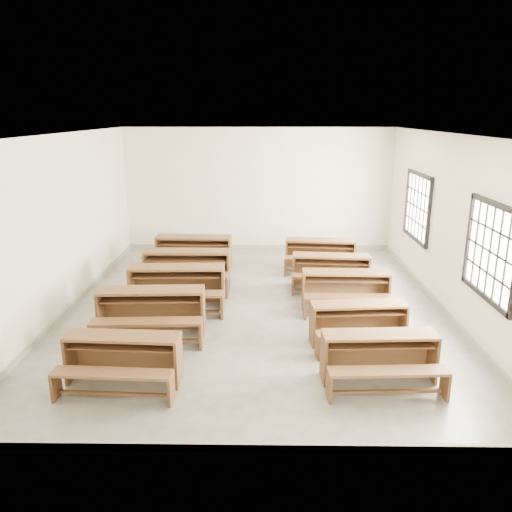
{
  "coord_description": "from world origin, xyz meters",
  "views": [
    {
      "loc": [
        0.13,
        -8.85,
        3.54
      ],
      "look_at": [
        0.0,
        0.0,
        1.0
      ],
      "focal_mm": 35.0,
      "sensor_mm": 36.0,
      "label": 1
    }
  ],
  "objects_px": {
    "desk_set_1": "(151,309)",
    "desk_set_4": "(194,250)",
    "desk_set_3": "(187,267)",
    "desk_set_7": "(346,288)",
    "desk_set_5": "(380,355)",
    "desk_set_9": "(320,253)",
    "desk_set_8": "(331,269)",
    "desk_set_2": "(177,284)",
    "desk_set_6": "(359,321)",
    "desk_set_0": "(122,356)"
  },
  "relations": [
    {
      "from": "desk_set_8",
      "to": "desk_set_3",
      "type": "bearing_deg",
      "value": -174.85
    },
    {
      "from": "desk_set_1",
      "to": "desk_set_8",
      "type": "height_order",
      "value": "desk_set_1"
    },
    {
      "from": "desk_set_2",
      "to": "desk_set_6",
      "type": "xyz_separation_m",
      "value": [
        3.13,
        -1.52,
        -0.07
      ]
    },
    {
      "from": "desk_set_0",
      "to": "desk_set_1",
      "type": "xyz_separation_m",
      "value": [
        0.05,
        1.56,
        0.05
      ]
    },
    {
      "from": "desk_set_4",
      "to": "desk_set_9",
      "type": "relative_size",
      "value": 1.06
    },
    {
      "from": "desk_set_6",
      "to": "desk_set_7",
      "type": "bearing_deg",
      "value": 84.04
    },
    {
      "from": "desk_set_2",
      "to": "desk_set_8",
      "type": "relative_size",
      "value": 1.09
    },
    {
      "from": "desk_set_4",
      "to": "desk_set_9",
      "type": "bearing_deg",
      "value": 1.76
    },
    {
      "from": "desk_set_0",
      "to": "desk_set_9",
      "type": "bearing_deg",
      "value": 61.04
    },
    {
      "from": "desk_set_7",
      "to": "desk_set_9",
      "type": "bearing_deg",
      "value": 96.07
    },
    {
      "from": "desk_set_5",
      "to": "desk_set_8",
      "type": "distance_m",
      "value": 3.79
    },
    {
      "from": "desk_set_0",
      "to": "desk_set_3",
      "type": "bearing_deg",
      "value": 88.6
    },
    {
      "from": "desk_set_1",
      "to": "desk_set_7",
      "type": "relative_size",
      "value": 1.09
    },
    {
      "from": "desk_set_6",
      "to": "desk_set_7",
      "type": "xyz_separation_m",
      "value": [
        0.03,
        1.49,
        0.03
      ]
    },
    {
      "from": "desk_set_4",
      "to": "desk_set_6",
      "type": "distance_m",
      "value": 5.03
    },
    {
      "from": "desk_set_0",
      "to": "desk_set_1",
      "type": "distance_m",
      "value": 1.56
    },
    {
      "from": "desk_set_7",
      "to": "desk_set_8",
      "type": "distance_m",
      "value": 1.15
    },
    {
      "from": "desk_set_9",
      "to": "desk_set_5",
      "type": "bearing_deg",
      "value": -81.75
    },
    {
      "from": "desk_set_8",
      "to": "desk_set_4",
      "type": "bearing_deg",
      "value": 161.56
    },
    {
      "from": "desk_set_5",
      "to": "desk_set_6",
      "type": "relative_size",
      "value": 1.01
    },
    {
      "from": "desk_set_3",
      "to": "desk_set_8",
      "type": "relative_size",
      "value": 1.08
    },
    {
      "from": "desk_set_1",
      "to": "desk_set_8",
      "type": "distance_m",
      "value": 3.99
    },
    {
      "from": "desk_set_2",
      "to": "desk_set_7",
      "type": "distance_m",
      "value": 3.15
    },
    {
      "from": "desk_set_8",
      "to": "desk_set_9",
      "type": "height_order",
      "value": "desk_set_9"
    },
    {
      "from": "desk_set_0",
      "to": "desk_set_4",
      "type": "distance_m",
      "value": 5.18
    },
    {
      "from": "desk_set_5",
      "to": "desk_set_4",
      "type": "bearing_deg",
      "value": 119.56
    },
    {
      "from": "desk_set_3",
      "to": "desk_set_5",
      "type": "xyz_separation_m",
      "value": [
        3.17,
        -3.76,
        -0.06
      ]
    },
    {
      "from": "desk_set_7",
      "to": "desk_set_3",
      "type": "bearing_deg",
      "value": 161.37
    },
    {
      "from": "desk_set_5",
      "to": "desk_set_8",
      "type": "relative_size",
      "value": 0.96
    },
    {
      "from": "desk_set_3",
      "to": "desk_set_7",
      "type": "bearing_deg",
      "value": -19.83
    },
    {
      "from": "desk_set_3",
      "to": "desk_set_1",
      "type": "bearing_deg",
      "value": -96.3
    },
    {
      "from": "desk_set_8",
      "to": "desk_set_9",
      "type": "bearing_deg",
      "value": 98.31
    },
    {
      "from": "desk_set_9",
      "to": "desk_set_1",
      "type": "bearing_deg",
      "value": -125.95
    },
    {
      "from": "desk_set_3",
      "to": "desk_set_5",
      "type": "distance_m",
      "value": 4.91
    },
    {
      "from": "desk_set_3",
      "to": "desk_set_7",
      "type": "distance_m",
      "value": 3.32
    },
    {
      "from": "desk_set_0",
      "to": "desk_set_7",
      "type": "height_order",
      "value": "desk_set_7"
    },
    {
      "from": "desk_set_5",
      "to": "desk_set_8",
      "type": "height_order",
      "value": "desk_set_8"
    },
    {
      "from": "desk_set_1",
      "to": "desk_set_4",
      "type": "xyz_separation_m",
      "value": [
        0.21,
        3.62,
        0.0
      ]
    },
    {
      "from": "desk_set_5",
      "to": "desk_set_7",
      "type": "distance_m",
      "value": 2.64
    },
    {
      "from": "desk_set_4",
      "to": "desk_set_8",
      "type": "distance_m",
      "value": 3.3
    },
    {
      "from": "desk_set_3",
      "to": "desk_set_7",
      "type": "xyz_separation_m",
      "value": [
        3.13,
        -1.12,
        -0.05
      ]
    },
    {
      "from": "desk_set_1",
      "to": "desk_set_2",
      "type": "relative_size",
      "value": 0.98
    },
    {
      "from": "desk_set_0",
      "to": "desk_set_9",
      "type": "relative_size",
      "value": 0.94
    },
    {
      "from": "desk_set_5",
      "to": "desk_set_9",
      "type": "height_order",
      "value": "desk_set_9"
    },
    {
      "from": "desk_set_0",
      "to": "desk_set_6",
      "type": "height_order",
      "value": "desk_set_0"
    },
    {
      "from": "desk_set_4",
      "to": "desk_set_5",
      "type": "xyz_separation_m",
      "value": [
        3.21,
        -5.08,
        -0.05
      ]
    },
    {
      "from": "desk_set_2",
      "to": "desk_set_8",
      "type": "height_order",
      "value": "desk_set_2"
    },
    {
      "from": "desk_set_2",
      "to": "desk_set_5",
      "type": "xyz_separation_m",
      "value": [
        3.19,
        -2.67,
        -0.06
      ]
    },
    {
      "from": "desk_set_7",
      "to": "desk_set_9",
      "type": "relative_size",
      "value": 0.97
    },
    {
      "from": "desk_set_4",
      "to": "desk_set_6",
      "type": "bearing_deg",
      "value": -49.09
    }
  ]
}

